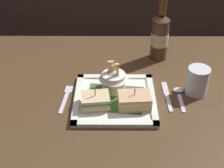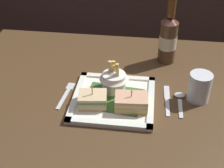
% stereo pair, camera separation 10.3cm
% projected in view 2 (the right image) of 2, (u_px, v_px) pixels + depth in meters
% --- Properties ---
extents(dining_table, '(1.08, 0.75, 0.72)m').
position_uv_depth(dining_table, '(111.00, 116.00, 1.16)').
color(dining_table, '#4D361F').
rests_on(dining_table, ground_plane).
extents(square_plate, '(0.26, 0.26, 0.02)m').
position_uv_depth(square_plate, '(113.00, 99.00, 1.02)').
color(square_plate, white).
rests_on(square_plate, dining_table).
extents(sandwich_half_left, '(0.09, 0.07, 0.07)m').
position_uv_depth(sandwich_half_left, '(93.00, 100.00, 0.98)').
color(sandwich_half_left, '#D1B282').
rests_on(sandwich_half_left, square_plate).
extents(sandwich_half_right, '(0.10, 0.07, 0.07)m').
position_uv_depth(sandwich_half_right, '(131.00, 102.00, 0.97)').
color(sandwich_half_right, tan).
rests_on(sandwich_half_right, square_plate).
extents(fries_cup, '(0.09, 0.09, 0.11)m').
position_uv_depth(fries_cup, '(114.00, 79.00, 1.03)').
color(fries_cup, white).
rests_on(fries_cup, square_plate).
extents(beer_bottle, '(0.07, 0.07, 0.26)m').
position_uv_depth(beer_bottle, '(168.00, 38.00, 1.17)').
color(beer_bottle, '#513621').
rests_on(beer_bottle, dining_table).
extents(water_glass, '(0.07, 0.07, 0.09)m').
position_uv_depth(water_glass, '(199.00, 89.00, 1.01)').
color(water_glass, silver).
rests_on(water_glass, dining_table).
extents(fork, '(0.03, 0.14, 0.00)m').
position_uv_depth(fork, '(66.00, 94.00, 1.05)').
color(fork, silver).
rests_on(fork, dining_table).
extents(knife, '(0.02, 0.16, 0.00)m').
position_uv_depth(knife, '(167.00, 99.00, 1.03)').
color(knife, silver).
rests_on(knife, dining_table).
extents(spoon, '(0.04, 0.12, 0.01)m').
position_uv_depth(spoon, '(180.00, 98.00, 1.03)').
color(spoon, silver).
rests_on(spoon, dining_table).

